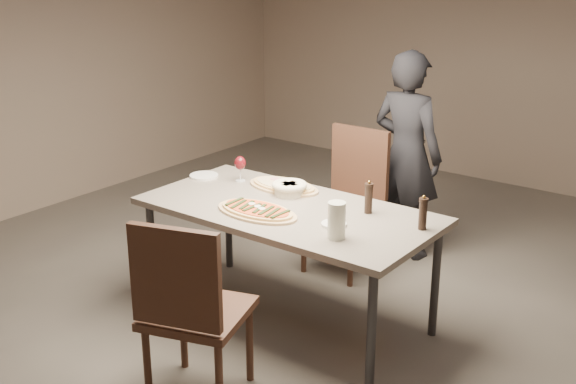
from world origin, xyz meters
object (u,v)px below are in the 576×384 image
Objects in this scene: chair_far at (350,192)px; chair_near at (189,304)px; bread_basket at (289,187)px; pepper_mill_left at (369,198)px; diner at (407,155)px; ham_pizza at (284,186)px; carafe at (337,220)px; zucchini_pizza at (257,211)px; dining_table at (288,217)px.

chair_near is at bearing 97.77° from chair_far.
bread_basket is 0.22× the size of chair_near.
chair_near is at bearing -103.08° from pepper_mill_left.
chair_far is at bearing 70.49° from diner.
carafe is (0.74, -0.50, 0.09)m from ham_pizza.
zucchini_pizza is 1.57m from diner.
dining_table is 1.76× the size of chair_near.
pepper_mill_left is 0.13× the size of diner.
pepper_mill_left reaches higher than ham_pizza.
carafe is (0.49, -0.22, 0.16)m from dining_table.
diner is (0.07, 1.37, 0.09)m from dining_table.
zucchini_pizza is at bearing -115.45° from dining_table.
bread_basket is 0.76m from carafe.
ham_pizza is 2.29× the size of bread_basket.
pepper_mill_left is at bearing 58.89° from chair_near.
pepper_mill_left is 1.22m from diner.
dining_table is 0.94m from chair_far.
ham_pizza is (-0.25, 0.28, 0.07)m from dining_table.
ham_pizza is 0.14m from bread_basket.
bread_basket reaches higher than ham_pizza.
zucchini_pizza reaches higher than dining_table.
dining_table is 0.56m from carafe.
chair_near is at bearing -81.68° from dining_table.
chair_near is at bearing -113.77° from carafe.
bread_basket is at bearing 124.93° from dining_table.
chair_far is (-0.28, 1.93, -0.00)m from chair_near.
pepper_mill_left reaches higher than bread_basket.
chair_far is at bearing 118.80° from carafe.
ham_pizza is 1.14m from diner.
diner is at bearing 73.93° from chair_near.
chair_near is 1.00× the size of chair_far.
chair_far is (-0.57, 0.71, -0.27)m from pepper_mill_left.
carafe is at bearing -22.73° from ham_pizza.
zucchini_pizza is 0.59m from carafe.
diner is (0.20, 0.45, 0.21)m from chair_far.
bread_basket is 0.57m from pepper_mill_left.
pepper_mill_left is at bearing 23.31° from zucchini_pizza.
dining_table is at bearing 91.59° from diner.
ham_pizza is at bearing 145.84° from carafe.
carafe is (0.63, -0.42, 0.05)m from bread_basket.
zucchini_pizza is 0.39m from bread_basket.
carafe reaches higher than ham_pizza.
diner is (0.31, 1.09, 0.01)m from ham_pizza.
bread_basket is at bearing -25.56° from ham_pizza.
carafe reaches higher than bread_basket.
pepper_mill_left is 0.44m from carafe.
diner is (-0.37, 1.16, -0.07)m from pepper_mill_left.
diner is at bearing 70.07° from zucchini_pizza.
carafe is 0.20× the size of chair_far.
ham_pizza is 2.55× the size of pepper_mill_left.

